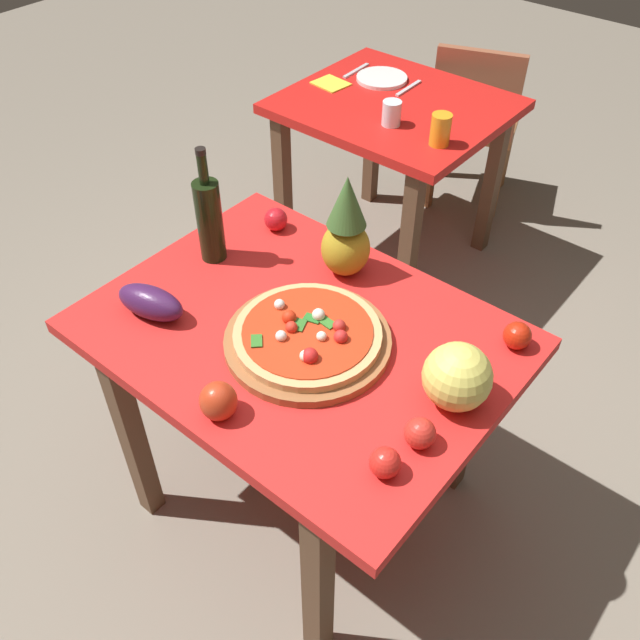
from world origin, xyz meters
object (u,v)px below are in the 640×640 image
object	(u,v)px
tomato_near_board	(385,463)
dinner_plate	(382,78)
melon	(457,377)
tomato_at_corner	(276,219)
bell_pepper	(218,401)
tomato_by_bottle	(420,433)
pizza_board	(308,341)
drinking_glass_juice	(441,130)
tomato_beside_pepper	(517,336)
pineapple_left	(346,231)
knife_utensil	(409,88)
fork_utensil	(356,71)
background_table	(393,131)
display_table	(301,358)
drinking_glass_water	(392,113)
pizza	(308,334)
napkin_folded	(331,84)
eggplant	(151,302)
wine_bottle	(209,219)
dining_chair	(475,118)

from	to	relation	value
tomato_near_board	dinner_plate	size ratio (longest dim) A/B	0.32
melon	tomato_at_corner	bearing A→B (deg)	162.62
bell_pepper	tomato_by_bottle	size ratio (longest dim) A/B	1.35
dinner_plate	pizza_board	bearing A→B (deg)	-60.89
drinking_glass_juice	melon	bearing A→B (deg)	-56.15
tomato_near_board	tomato_beside_pepper	xyz separation A→B (m)	(0.03, 0.53, 0.00)
pineapple_left	drinking_glass_juice	bearing A→B (deg)	103.36
pizza_board	knife_utensil	world-z (taller)	pizza_board
bell_pepper	fork_utensil	size ratio (longest dim) A/B	0.54
tomato_near_board	knife_utensil	xyz separation A→B (m)	(-1.04, 1.63, -0.03)
melon	fork_utensil	distance (m)	1.90
background_table	pizza_board	bearing A→B (deg)	-64.05
tomato_near_board	tomato_by_bottle	xyz separation A→B (m)	(0.01, 0.11, 0.00)
display_table	bell_pepper	bearing A→B (deg)	-83.09
background_table	melon	distance (m)	1.61
display_table	drinking_glass_water	world-z (taller)	drinking_glass_water
pizza	dinner_plate	size ratio (longest dim) A/B	1.74
background_table	dinner_plate	xyz separation A→B (m)	(-0.17, 0.14, 0.14)
pineapple_left	pizza	bearing A→B (deg)	-69.33
background_table	napkin_folded	world-z (taller)	napkin_folded
display_table	tomato_at_corner	bearing A→B (deg)	140.03
display_table	pizza	distance (m)	0.16
tomato_near_board	background_table	bearing A→B (deg)	124.21
drinking_glass_water	tomato_beside_pepper	bearing A→B (deg)	-39.72
background_table	tomato_beside_pepper	distance (m)	1.43
dinner_plate	eggplant	bearing A→B (deg)	-76.02
pizza_board	wine_bottle	bearing A→B (deg)	167.07
pizza_board	napkin_folded	xyz separation A→B (m)	(-0.94, 1.26, -0.01)
tomato_near_board	dinner_plate	world-z (taller)	tomato_near_board
wine_bottle	tomato_beside_pepper	xyz separation A→B (m)	(0.87, 0.23, -0.10)
display_table	wine_bottle	xyz separation A→B (m)	(-0.41, 0.08, 0.24)
bell_pepper	dinner_plate	distance (m)	1.91
pizza	napkin_folded	size ratio (longest dim) A/B	2.73
melon	eggplant	size ratio (longest dim) A/B	0.82
pizza_board	napkin_folded	bearing A→B (deg)	126.78
napkin_folded	pizza	bearing A→B (deg)	-53.21
dining_chair	pizza	distance (m)	2.03
wine_bottle	eggplant	size ratio (longest dim) A/B	1.79
display_table	eggplant	size ratio (longest dim) A/B	5.51
tomato_beside_pepper	tomato_by_bottle	distance (m)	0.42
dining_chair	tomato_at_corner	world-z (taller)	dining_chair
tomato_at_corner	pineapple_left	bearing A→B (deg)	-5.35
bell_pepper	tomato_beside_pepper	distance (m)	0.77
pizza_board	eggplant	world-z (taller)	eggplant
background_table	dining_chair	xyz separation A→B (m)	(0.06, 0.62, -0.16)
display_table	melon	world-z (taller)	melon
dining_chair	pineapple_left	bearing A→B (deg)	85.69
tomato_at_corner	tomato_near_board	bearing A→B (deg)	-33.37
knife_utensil	napkin_folded	xyz separation A→B (m)	(-0.28, -0.17, -0.00)
display_table	pizza	xyz separation A→B (m)	(0.05, -0.03, 0.15)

